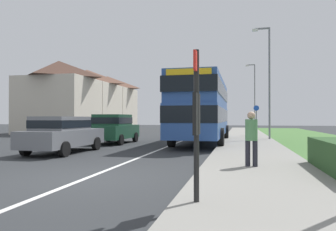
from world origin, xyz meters
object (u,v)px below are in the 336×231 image
(bus_stop_sign, at_px, (196,115))
(street_lamp_mid, at_px, (268,76))
(parked_car_dark_green, at_px, (113,128))
(street_lamp_far, at_px, (254,93))
(cycle_route_sign, at_px, (256,119))
(parked_car_grey, at_px, (63,133))
(pedestrian_at_stop, at_px, (251,136))
(double_decker_bus, at_px, (202,107))

(bus_stop_sign, height_order, street_lamp_mid, street_lamp_mid)
(parked_car_dark_green, relative_size, street_lamp_far, 0.49)
(cycle_route_sign, distance_m, street_lamp_mid, 5.64)
(parked_car_grey, distance_m, pedestrian_at_stop, 8.22)
(bus_stop_sign, height_order, street_lamp_far, street_lamp_far)
(parked_car_grey, xyz_separation_m, pedestrian_at_stop, (7.69, -2.92, 0.11))
(bus_stop_sign, distance_m, street_lamp_mid, 16.87)
(pedestrian_at_stop, xyz_separation_m, cycle_route_sign, (0.97, 17.22, 0.45))
(pedestrian_at_stop, bearing_deg, bus_stop_sign, -103.84)
(parked_car_grey, distance_m, street_lamp_mid, 13.59)
(pedestrian_at_stop, height_order, bus_stop_sign, bus_stop_sign)
(parked_car_dark_green, height_order, bus_stop_sign, bus_stop_sign)
(parked_car_dark_green, height_order, street_lamp_mid, street_lamp_mid)
(bus_stop_sign, relative_size, cycle_route_sign, 1.03)
(pedestrian_at_stop, bearing_deg, parked_car_dark_green, 132.78)
(cycle_route_sign, relative_size, street_lamp_far, 0.31)
(bus_stop_sign, xyz_separation_m, street_lamp_mid, (2.47, 16.46, 2.73))
(parked_car_grey, relative_size, street_lamp_mid, 0.59)
(parked_car_grey, xyz_separation_m, street_lamp_far, (9.04, 27.85, 3.74))
(parked_car_grey, height_order, pedestrian_at_stop, pedestrian_at_stop)
(parked_car_dark_green, distance_m, pedestrian_at_stop, 11.17)
(street_lamp_mid, bearing_deg, cycle_route_sign, 95.82)
(parked_car_dark_green, height_order, street_lamp_far, street_lamp_far)
(pedestrian_at_stop, xyz_separation_m, bus_stop_sign, (-1.01, -4.09, 0.56))
(cycle_route_sign, xyz_separation_m, street_lamp_mid, (0.49, -4.85, 2.84))
(double_decker_bus, relative_size, street_lamp_mid, 1.43)
(parked_car_dark_green, distance_m, street_lamp_mid, 10.51)
(street_lamp_far, bearing_deg, parked_car_dark_green, -111.59)
(street_lamp_mid, bearing_deg, pedestrian_at_stop, -96.76)
(parked_car_dark_green, bearing_deg, parked_car_grey, -91.11)
(parked_car_grey, relative_size, bus_stop_sign, 1.69)
(pedestrian_at_stop, bearing_deg, street_lamp_mid, 83.24)
(street_lamp_mid, relative_size, street_lamp_far, 0.92)
(double_decker_bus, distance_m, cycle_route_sign, 8.43)
(cycle_route_sign, bearing_deg, street_lamp_mid, -84.18)
(parked_car_dark_green, bearing_deg, street_lamp_mid, 24.77)
(pedestrian_at_stop, bearing_deg, cycle_route_sign, 86.77)
(double_decker_bus, height_order, parked_car_dark_green, double_decker_bus)
(parked_car_grey, bearing_deg, street_lamp_mid, 45.91)
(cycle_route_sign, bearing_deg, pedestrian_at_stop, -93.23)
(bus_stop_sign, bearing_deg, cycle_route_sign, 84.69)
(parked_car_dark_green, relative_size, bus_stop_sign, 1.54)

